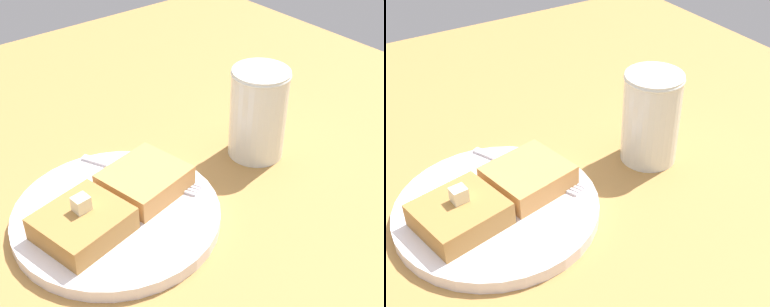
# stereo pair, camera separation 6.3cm
# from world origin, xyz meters

# --- Properties ---
(table_surface) EXTENTS (1.21, 1.21, 0.02)m
(table_surface) POSITION_xyz_m (0.00, 0.00, 0.01)
(table_surface) COLOR #A7783E
(table_surface) RESTS_ON ground
(plate) EXTENTS (0.23, 0.23, 0.02)m
(plate) POSITION_xyz_m (-0.02, 0.05, 0.03)
(plate) COLOR white
(plate) RESTS_ON table_surface
(toast_slice_left) EXTENTS (0.10, 0.10, 0.03)m
(toast_slice_left) POSITION_xyz_m (-0.06, 0.04, 0.05)
(toast_slice_left) COLOR #A6753A
(toast_slice_left) RESTS_ON plate
(toast_slice_middle) EXTENTS (0.10, 0.10, 0.03)m
(toast_slice_middle) POSITION_xyz_m (0.03, 0.06, 0.05)
(toast_slice_middle) COLOR tan
(toast_slice_middle) RESTS_ON plate
(butter_pat_primary) EXTENTS (0.02, 0.02, 0.02)m
(butter_pat_primary) POSITION_xyz_m (-0.06, 0.05, 0.07)
(butter_pat_primary) COLOR #F3ECC7
(butter_pat_primary) RESTS_ON toast_slice_left
(fork) EXTENTS (0.08, 0.15, 0.00)m
(fork) POSITION_xyz_m (0.04, 0.08, 0.04)
(fork) COLOR silver
(fork) RESTS_ON plate
(syrup_jar) EXTENTS (0.07, 0.07, 0.12)m
(syrup_jar) POSITION_xyz_m (0.20, 0.05, 0.08)
(syrup_jar) COLOR #351305
(syrup_jar) RESTS_ON table_surface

